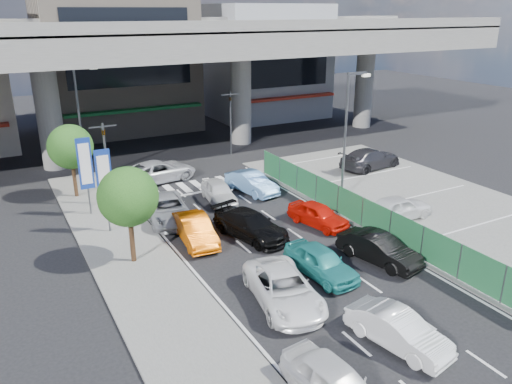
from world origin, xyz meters
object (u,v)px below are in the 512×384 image
signboard_near (104,180)px  hatch_white_back_mid (398,330)px  taxi_orange_left (195,230)px  tree_near (128,197)px  taxi_orange_right (318,215)px  street_lamp_left (81,113)px  sedan_white_mid_left (284,289)px  crossing_wagon_silver (159,171)px  signboard_far (85,166)px  sedan_white_front_mid (219,192)px  sedan_black_mid (251,225)px  traffic_cone (346,207)px  traffic_light_left (105,144)px  parked_sedan_white (398,208)px  wagon_silver_front_left (168,209)px  traffic_light_right (230,107)px  kei_truck_front_right (252,183)px  parked_sedan_dgrey (370,158)px  tree_far (70,147)px  street_lamp_right (348,126)px  hatch_black_mid_right (379,249)px  taxi_teal_mid (321,262)px

signboard_near → hatch_white_back_mid: signboard_near is taller
taxi_orange_left → tree_near: bearing=-162.5°
taxi_orange_right → street_lamp_left: bearing=110.5°
sedan_white_mid_left → crossing_wagon_silver: (0.47, 17.56, 0.05)m
signboard_far → sedan_white_front_mid: bearing=-11.6°
sedan_black_mid → traffic_cone: 6.53m
traffic_light_left → sedan_white_front_mid: bearing=-22.5°
traffic_light_left → parked_sedan_white: size_ratio=1.24×
wagon_silver_front_left → sedan_white_front_mid: 4.03m
traffic_light_right → kei_truck_front_right: traffic_light_right is taller
parked_sedan_dgrey → traffic_cone: bearing=122.7°
tree_far → taxi_orange_right: size_ratio=1.26×
tree_near → sedan_black_mid: size_ratio=1.01×
street_lamp_right → tree_far: bearing=150.4°
sedan_black_mid → wagon_silver_front_left: same height
taxi_orange_right → sedan_white_front_mid: size_ratio=0.97×
tree_near → sedan_white_front_mid: tree_near is taller
taxi_orange_left → traffic_cone: (9.34, -0.72, -0.26)m
tree_near → hatch_black_mid_right: size_ratio=1.15×
hatch_white_back_mid → taxi_teal_mid: size_ratio=0.98×
sedan_white_mid_left → hatch_black_mid_right: same height
tree_near → sedan_black_mid: (6.29, -0.13, -2.70)m
taxi_orange_left → traffic_cone: size_ratio=5.68×
sedan_black_mid → kei_truck_front_right: 6.89m
taxi_orange_left → wagon_silver_front_left: bearing=100.8°
signboard_far → parked_sedan_white: (15.39, -9.18, -2.29)m
signboard_far → taxi_teal_mid: size_ratio=1.16×
tree_far → parked_sedan_dgrey: tree_far is taller
traffic_light_right → hatch_white_back_mid: 26.62m
hatch_black_mid_right → kei_truck_front_right: same height
crossing_wagon_silver → taxi_orange_right: bearing=-164.8°
traffic_light_right → hatch_white_back_mid: traffic_light_right is taller
taxi_orange_right → sedan_black_mid: bearing=160.4°
sedan_white_mid_left → sedan_white_front_mid: (2.52, 11.87, -0.02)m
hatch_black_mid_right → wagon_silver_front_left: size_ratio=0.84×
tree_far → crossing_wagon_silver: size_ratio=0.90×
taxi_teal_mid → kei_truck_front_right: size_ratio=0.97×
traffic_light_right → signboard_far: bearing=-148.6°
tree_near → sedan_white_mid_left: tree_near is taller
sedan_black_mid → taxi_teal_mid: bearing=-95.0°
traffic_light_right → wagon_silver_front_left: traffic_light_right is taller
signboard_far → wagon_silver_front_left: bearing=-37.0°
hatch_black_mid_right → traffic_light_right: bearing=71.5°
street_lamp_right → traffic_cone: bearing=-124.4°
taxi_teal_mid → street_lamp_right: bearing=41.1°
traffic_light_right → street_lamp_left: street_lamp_left is taller
street_lamp_right → sedan_white_front_mid: bearing=154.5°
signboard_far → hatch_white_back_mid: bearing=-67.9°
street_lamp_left → signboard_far: size_ratio=1.70×
hatch_white_back_mid → sedan_black_mid: 10.64m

